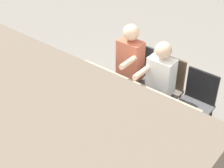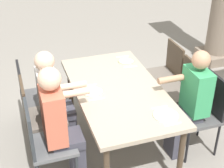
% 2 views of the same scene
% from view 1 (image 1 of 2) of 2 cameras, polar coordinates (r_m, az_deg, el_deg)
% --- Properties ---
extents(ground_plane, '(16.00, 16.00, 0.00)m').
position_cam_1_polar(ground_plane, '(4.53, 0.49, -10.55)').
color(ground_plane, gray).
extents(dining_table, '(1.75, 0.94, 0.78)m').
position_cam_1_polar(dining_table, '(4.05, 0.54, -3.53)').
color(dining_table, tan).
rests_on(dining_table, ground).
extents(chair_west_south, '(0.44, 0.44, 0.91)m').
position_cam_1_polar(chair_west_south, '(4.54, 13.60, -2.77)').
color(chair_west_south, '#4F4F50').
rests_on(chair_west_south, ground).
extents(chair_mid_north, '(0.44, 0.44, 0.88)m').
position_cam_1_polar(chair_mid_north, '(3.63, -6.50, -13.49)').
color(chair_mid_north, '#6A6158').
rests_on(chair_mid_north, ground).
extents(chair_mid_south, '(0.44, 0.44, 0.94)m').
position_cam_1_polar(chair_mid_south, '(4.68, 8.70, -0.41)').
color(chair_mid_south, '#6A6158').
rests_on(chair_mid_south, ground).
extents(chair_east_north, '(0.44, 0.44, 0.94)m').
position_cam_1_polar(chair_east_north, '(3.89, -12.00, -9.78)').
color(chair_east_north, '#4F4F50').
rests_on(chair_east_north, ground).
extents(chair_east_south, '(0.44, 0.44, 0.97)m').
position_cam_1_polar(chair_east_south, '(4.89, 3.73, 1.83)').
color(chair_east_south, '#5B5E61').
rests_on(chair_east_south, ground).
extents(diner_woman_green, '(0.34, 0.49, 1.28)m').
position_cam_1_polar(diner_woman_green, '(3.88, -10.05, -6.75)').
color(diner_woman_green, '#3F3F4C').
rests_on(diner_woman_green, ground).
extents(diner_man_white, '(0.35, 0.49, 1.27)m').
position_cam_1_polar(diner_man_white, '(4.46, 7.44, -0.17)').
color(diner_man_white, '#3F3F4C').
rests_on(diner_man_white, ground).
extents(diner_guest_third, '(0.34, 0.50, 1.34)m').
position_cam_1_polar(diner_guest_third, '(4.68, 2.55, 2.58)').
color(diner_guest_third, '#3F3F4C').
rests_on(diner_guest_third, ground).
extents(plate_0, '(0.20, 0.20, 0.02)m').
position_cam_1_polar(plate_0, '(3.56, 4.93, -8.61)').
color(plate_0, silver).
rests_on(plate_0, dining_table).
extents(fork_0, '(0.03, 0.17, 0.01)m').
position_cam_1_polar(fork_0, '(3.50, 6.97, -9.71)').
color(fork_0, silver).
rests_on(fork_0, dining_table).
extents(spoon_0, '(0.03, 0.17, 0.01)m').
position_cam_1_polar(spoon_0, '(3.62, 2.96, -7.67)').
color(spoon_0, silver).
rests_on(spoon_0, dining_table).
extents(plate_1, '(0.23, 0.23, 0.02)m').
position_cam_1_polar(plate_1, '(4.18, 3.17, -0.85)').
color(plate_1, white).
rests_on(plate_1, dining_table).
extents(fork_1, '(0.03, 0.17, 0.01)m').
position_cam_1_polar(fork_1, '(4.12, 4.86, -1.68)').
color(fork_1, silver).
rests_on(fork_1, dining_table).
extents(spoon_1, '(0.02, 0.17, 0.01)m').
position_cam_1_polar(spoon_1, '(4.25, 1.54, -0.18)').
color(spoon_1, silver).
rests_on(spoon_1, dining_table).
extents(plate_2, '(0.26, 0.26, 0.02)m').
position_cam_1_polar(plate_2, '(4.19, -8.49, -1.17)').
color(plate_2, white).
rests_on(plate_2, dining_table).
extents(fork_2, '(0.02, 0.17, 0.01)m').
position_cam_1_polar(fork_2, '(4.10, -7.02, -2.01)').
color(fork_2, silver).
rests_on(fork_2, dining_table).
extents(spoon_2, '(0.02, 0.17, 0.01)m').
position_cam_1_polar(spoon_2, '(4.28, -9.88, -0.48)').
color(spoon_2, silver).
rests_on(spoon_2, dining_table).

